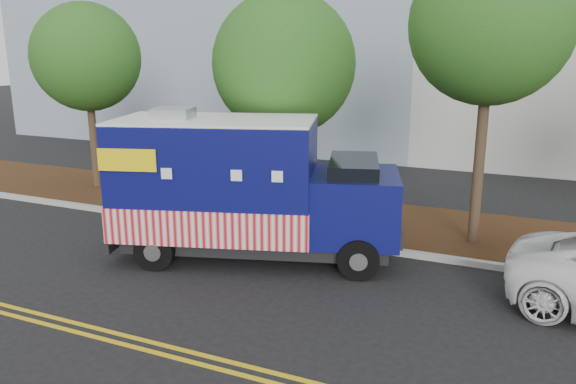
% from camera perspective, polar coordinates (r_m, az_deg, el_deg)
% --- Properties ---
extents(ground, '(120.00, 120.00, 0.00)m').
position_cam_1_polar(ground, '(14.13, -6.59, -5.85)').
color(ground, black).
rests_on(ground, ground).
extents(curb, '(120.00, 0.18, 0.15)m').
position_cam_1_polar(curb, '(15.26, -3.94, -3.95)').
color(curb, '#9E9E99').
rests_on(curb, ground).
extents(mulch_strip, '(120.00, 4.00, 0.15)m').
position_cam_1_polar(mulch_strip, '(17.06, -0.65, -1.93)').
color(mulch_strip, '#33200E').
rests_on(mulch_strip, ground).
extents(centerline_near, '(120.00, 0.10, 0.01)m').
position_cam_1_polar(centerline_near, '(10.87, -18.84, -12.98)').
color(centerline_near, gold).
rests_on(centerline_near, ground).
extents(centerline_far, '(120.00, 0.10, 0.01)m').
position_cam_1_polar(centerline_far, '(10.71, -19.76, -13.49)').
color(centerline_far, gold).
rests_on(centerline_far, ground).
extents(tree_a, '(3.60, 3.60, 6.39)m').
position_cam_1_polar(tree_a, '(20.48, -19.79, 12.73)').
color(tree_a, '#38281C').
rests_on(tree_a, ground).
extents(tree_b, '(3.94, 3.94, 6.42)m').
position_cam_1_polar(tree_b, '(15.81, -0.42, 12.82)').
color(tree_b, '#38281C').
rests_on(tree_b, ground).
extents(tree_c, '(3.73, 3.73, 7.28)m').
position_cam_1_polar(tree_c, '(14.15, 19.92, 15.71)').
color(tree_c, '#38281C').
rests_on(tree_c, ground).
extents(sign_post, '(0.06, 0.06, 2.40)m').
position_cam_1_polar(sign_post, '(15.73, -6.33, 0.82)').
color(sign_post, '#473828').
rests_on(sign_post, ground).
extents(food_truck, '(7.10, 4.26, 3.53)m').
position_cam_1_polar(food_truck, '(13.24, -4.75, 0.07)').
color(food_truck, black).
rests_on(food_truck, ground).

